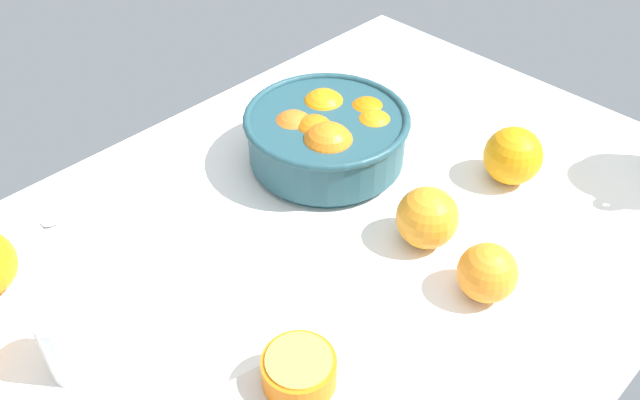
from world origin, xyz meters
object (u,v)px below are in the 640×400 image
at_px(loose_orange_1, 513,156).
at_px(spoon, 22,235).
at_px(fruit_bowl, 328,135).
at_px(loose_orange_2, 487,273).
at_px(loose_orange_4, 427,218).
at_px(orange_half_0, 299,370).
at_px(juice_glass, 71,345).

xyz_separation_m(loose_orange_1, spoon, (-0.59, 0.41, -0.04)).
bearing_deg(fruit_bowl, spoon, 156.66).
bearing_deg(loose_orange_2, fruit_bowl, 80.39).
xyz_separation_m(loose_orange_4, spoon, (-0.39, 0.40, -0.04)).
xyz_separation_m(loose_orange_2, spoon, (-0.37, 0.51, -0.03)).
xyz_separation_m(fruit_bowl, loose_orange_2, (-0.06, -0.33, -0.01)).
xyz_separation_m(orange_half_0, loose_orange_4, (0.28, 0.05, 0.01)).
bearing_deg(fruit_bowl, loose_orange_2, -99.61).
bearing_deg(loose_orange_2, loose_orange_4, 78.31).
distance_m(juice_glass, loose_orange_2, 0.50).
xyz_separation_m(juice_glass, loose_orange_1, (0.64, -0.16, 0.00)).
relative_size(juice_glass, spoon, 0.52).
distance_m(juice_glass, loose_orange_1, 0.66).
xyz_separation_m(fruit_bowl, juice_glass, (-0.47, -0.06, -0.01)).
xyz_separation_m(loose_orange_1, loose_orange_4, (-0.20, 0.01, -0.00)).
bearing_deg(loose_orange_1, loose_orange_2, -154.71).
xyz_separation_m(loose_orange_2, loose_orange_4, (0.02, 0.11, 0.00)).
height_order(juice_glass, loose_orange_2, juice_glass).
relative_size(fruit_bowl, spoon, 1.42).
xyz_separation_m(juice_glass, loose_orange_4, (0.44, -0.15, 0.00)).
relative_size(loose_orange_1, loose_orange_4, 1.03).
xyz_separation_m(fruit_bowl, loose_orange_4, (-0.03, -0.22, -0.01)).
relative_size(juice_glass, loose_orange_4, 1.10).
height_order(juice_glass, loose_orange_1, juice_glass).
relative_size(loose_orange_1, loose_orange_2, 1.16).
height_order(juice_glass, spoon, juice_glass).
height_order(fruit_bowl, spoon, fruit_bowl).
height_order(fruit_bowl, orange_half_0, fruit_bowl).
xyz_separation_m(orange_half_0, loose_orange_2, (0.26, -0.07, 0.00)).
relative_size(fruit_bowl, loose_orange_4, 2.97).
relative_size(juice_glass, orange_half_0, 1.13).
height_order(juice_glass, loose_orange_4, juice_glass).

